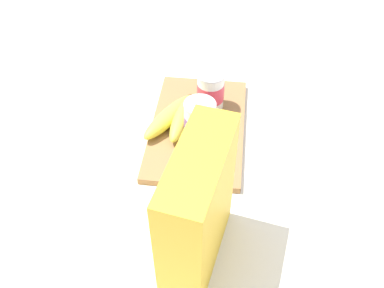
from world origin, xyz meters
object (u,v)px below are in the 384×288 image
banana_bunch (181,117)px  yogurt_cup_front (211,90)px  cereal_box (198,211)px  cutting_board (198,128)px  yogurt_cup_back (200,121)px

banana_bunch → yogurt_cup_front: bearing=138.9°
banana_bunch → cereal_box: bearing=12.8°
cereal_box → banana_bunch: cereal_box is taller
cutting_board → yogurt_cup_front: (-0.07, 0.02, 0.05)m
cereal_box → banana_bunch: bearing=-156.6°
cereal_box → yogurt_cup_back: size_ratio=2.73×
cutting_board → cereal_box: (0.31, 0.03, 0.12)m
cutting_board → yogurt_cup_front: bearing=163.0°
yogurt_cup_front → banana_bunch: size_ratio=0.53×
cereal_box → yogurt_cup_front: bearing=-167.6°
cutting_board → yogurt_cup_front: 0.09m
cereal_box → yogurt_cup_front: 0.38m
banana_bunch → cutting_board: bearing=87.0°
cereal_box → yogurt_cup_front: (-0.37, -0.01, -0.06)m
cutting_board → yogurt_cup_back: size_ratio=3.65×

